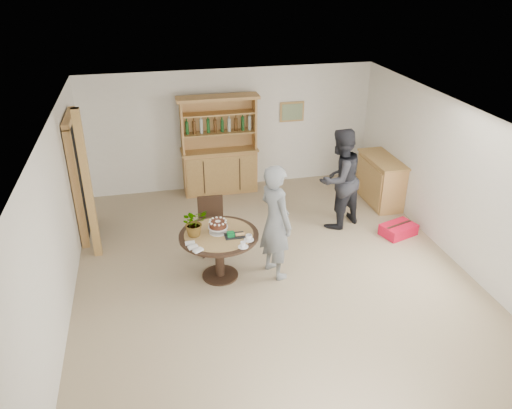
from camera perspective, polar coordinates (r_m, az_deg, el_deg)
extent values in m
plane|color=tan|center=(7.93, 1.90, -7.87)|extent=(7.00, 7.00, 0.00)
cube|color=white|center=(10.47, -2.88, 8.57)|extent=(6.00, 0.04, 2.50)
cube|color=white|center=(4.62, 13.79, -18.95)|extent=(6.00, 0.04, 2.50)
cube|color=white|center=(7.21, -21.70, -2.15)|extent=(0.04, 7.00, 2.50)
cube|color=white|center=(8.52, 21.98, 2.23)|extent=(0.04, 7.00, 2.50)
cube|color=white|center=(6.83, 2.22, 9.67)|extent=(6.00, 7.00, 0.04)
cube|color=tan|center=(10.65, 4.13, 10.53)|extent=(0.52, 0.03, 0.42)
cube|color=#59724C|center=(10.63, 4.16, 10.50)|extent=(0.44, 0.02, 0.34)
cube|color=black|center=(9.08, -19.67, 2.73)|extent=(0.10, 0.90, 2.10)
cube|color=tan|center=(8.62, -19.81, 1.43)|extent=(0.12, 0.10, 2.10)
cube|color=tan|center=(9.54, -19.30, 3.93)|extent=(0.12, 0.10, 2.10)
cube|color=tan|center=(8.72, -20.62, 9.23)|extent=(0.12, 1.10, 0.10)
cube|color=tan|center=(8.24, -18.69, 1.98)|extent=(0.12, 0.12, 2.50)
cube|color=tan|center=(10.47, -4.15, 3.85)|extent=(1.50, 0.50, 0.90)
cube|color=tan|center=(10.29, -4.23, 6.26)|extent=(1.56, 0.54, 0.04)
cube|color=tan|center=(10.21, -4.42, 9.35)|extent=(1.50, 0.04, 1.06)
cube|color=tan|center=(9.99, -8.47, 8.75)|extent=(0.04, 0.34, 1.06)
cube|color=tan|center=(10.20, -0.18, 9.40)|extent=(0.04, 0.34, 1.06)
cube|color=tan|center=(10.12, -4.26, 8.18)|extent=(1.44, 0.32, 0.03)
cube|color=tan|center=(10.00, -4.34, 10.36)|extent=(1.44, 0.32, 0.03)
cube|color=tan|center=(9.92, -4.40, 12.07)|extent=(1.62, 0.40, 0.06)
cylinder|color=#194C1E|center=(10.01, -7.49, 8.75)|extent=(0.07, 0.07, 0.28)
cylinder|color=#4C2D14|center=(10.02, -6.57, 8.83)|extent=(0.07, 0.07, 0.28)
cylinder|color=#B2BFB2|center=(10.04, -5.66, 8.91)|extent=(0.07, 0.07, 0.28)
cylinder|color=#194C1E|center=(10.06, -4.74, 8.98)|extent=(0.07, 0.07, 0.28)
cylinder|color=#4C2D14|center=(10.08, -3.83, 9.05)|extent=(0.07, 0.07, 0.28)
cylinder|color=#B2BFB2|center=(10.11, -2.93, 9.12)|extent=(0.07, 0.07, 0.28)
cylinder|color=#194C1E|center=(10.14, -2.03, 9.19)|extent=(0.07, 0.07, 0.28)
cylinder|color=#4C2D14|center=(10.17, -1.13, 9.26)|extent=(0.07, 0.07, 0.28)
cube|color=tan|center=(10.26, 14.04, 2.60)|extent=(0.50, 1.20, 0.90)
cube|color=tan|center=(10.08, 14.33, 5.03)|extent=(0.54, 1.26, 0.04)
cylinder|color=black|center=(7.50, -4.27, -3.55)|extent=(1.20, 1.20, 0.04)
cylinder|color=black|center=(7.69, -4.18, -5.93)|extent=(0.14, 0.14, 0.70)
cylinder|color=black|center=(7.88, -4.10, -8.05)|extent=(0.56, 0.56, 0.03)
cylinder|color=#A37F4F|center=(7.49, -4.28, -3.39)|extent=(1.04, 1.04, 0.01)
cube|color=black|center=(8.29, -5.03, -2.68)|extent=(0.44, 0.44, 0.04)
cube|color=black|center=(8.33, -5.23, -0.55)|extent=(0.42, 0.05, 0.46)
cube|color=black|center=(8.24, -5.30, 0.81)|extent=(0.42, 0.06, 0.05)
cube|color=black|center=(8.23, -6.07, -4.78)|extent=(0.04, 0.03, 0.44)
cube|color=black|center=(8.26, -3.58, -4.56)|extent=(0.03, 0.03, 0.44)
cube|color=black|center=(8.54, -6.30, -3.54)|extent=(0.04, 0.04, 0.44)
cube|color=black|center=(8.57, -3.90, -3.33)|extent=(0.03, 0.04, 0.44)
cylinder|color=white|center=(7.53, -4.34, -3.13)|extent=(0.28, 0.28, 0.01)
cylinder|color=white|center=(7.51, -4.35, -2.87)|extent=(0.05, 0.05, 0.08)
cylinder|color=white|center=(7.48, -4.36, -2.57)|extent=(0.30, 0.30, 0.01)
cylinder|color=#492215|center=(7.46, -4.38, -2.23)|extent=(0.26, 0.26, 0.09)
cylinder|color=white|center=(7.44, -4.39, -1.92)|extent=(0.08, 0.08, 0.01)
sphere|color=white|center=(7.45, -3.48, -1.83)|extent=(0.04, 0.04, 0.04)
sphere|color=white|center=(7.50, -3.68, -1.63)|extent=(0.04, 0.04, 0.04)
sphere|color=white|center=(7.54, -4.06, -1.51)|extent=(0.04, 0.04, 0.04)
sphere|color=white|center=(7.54, -4.53, -1.51)|extent=(0.04, 0.04, 0.04)
sphere|color=white|center=(7.52, -4.96, -1.61)|extent=(0.04, 0.04, 0.04)
sphere|color=white|center=(7.48, -5.25, -1.80)|extent=(0.04, 0.04, 0.04)
sphere|color=white|center=(7.43, -5.30, -2.03)|extent=(0.04, 0.04, 0.04)
sphere|color=white|center=(7.37, -5.11, -2.23)|extent=(0.04, 0.04, 0.04)
sphere|color=white|center=(7.34, -4.72, -2.36)|extent=(0.04, 0.04, 0.04)
sphere|color=white|center=(7.33, -4.24, -2.37)|extent=(0.04, 0.04, 0.04)
sphere|color=white|center=(7.36, -3.80, -2.26)|extent=(0.04, 0.04, 0.04)
sphere|color=white|center=(7.40, -3.52, -2.06)|extent=(0.04, 0.04, 0.04)
imported|color=#3F7233|center=(7.39, -7.07, -2.04)|extent=(0.47, 0.44, 0.42)
cube|color=black|center=(7.41, -2.45, -3.58)|extent=(0.30, 0.20, 0.01)
cube|color=#0C7430|center=(7.38, -2.92, -3.41)|extent=(0.10, 0.10, 0.06)
cube|color=#0C7430|center=(7.37, -2.92, -3.17)|extent=(0.11, 0.02, 0.01)
cylinder|color=white|center=(7.31, -0.83, -4.06)|extent=(0.15, 0.15, 0.01)
imported|color=white|center=(7.28, -0.83, -3.77)|extent=(0.10, 0.10, 0.08)
cylinder|color=white|center=(7.14, -1.48, -4.84)|extent=(0.15, 0.15, 0.01)
imported|color=white|center=(7.12, -1.49, -4.56)|extent=(0.08, 0.08, 0.07)
cube|color=white|center=(7.27, -7.55, -4.40)|extent=(0.14, 0.08, 0.03)
cube|color=white|center=(7.17, -7.21, -4.86)|extent=(0.16, 0.11, 0.03)
cube|color=white|center=(7.08, -6.63, -5.22)|extent=(0.16, 0.14, 0.03)
imported|color=slate|center=(7.48, 2.25, -1.99)|extent=(0.64, 0.78, 1.83)
imported|color=black|center=(9.00, 9.50, 2.92)|extent=(1.12, 1.02, 1.85)
cube|color=red|center=(9.27, 15.96, -2.77)|extent=(0.69, 0.57, 0.20)
cube|color=black|center=(9.22, 16.04, -2.20)|extent=(0.54, 0.21, 0.01)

